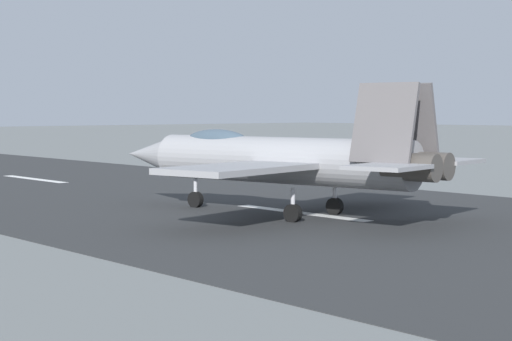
# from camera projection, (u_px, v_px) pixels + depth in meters

# --- Properties ---
(ground_plane) EXTENTS (400.00, 400.00, 0.00)m
(ground_plane) POSITION_uv_depth(u_px,v_px,m) (300.00, 213.00, 38.72)
(ground_plane) COLOR slate
(runway_strip) EXTENTS (240.00, 26.00, 0.02)m
(runway_strip) POSITION_uv_depth(u_px,v_px,m) (300.00, 213.00, 38.71)
(runway_strip) COLOR #2D2E2F
(runway_strip) RESTS_ON ground
(fighter_jet) EXTENTS (17.81, 15.17, 5.69)m
(fighter_jet) POSITION_uv_depth(u_px,v_px,m) (278.00, 159.00, 37.81)
(fighter_jet) COLOR #939397
(fighter_jet) RESTS_ON ground
(crew_person) EXTENTS (0.34, 0.69, 1.60)m
(crew_person) POSITION_uv_depth(u_px,v_px,m) (234.00, 166.00, 58.52)
(crew_person) COLOR #1E2338
(crew_person) RESTS_ON ground
(marker_cone_mid) EXTENTS (0.44, 0.44, 0.55)m
(marker_cone_mid) POSITION_uv_depth(u_px,v_px,m) (380.00, 183.00, 51.23)
(marker_cone_mid) COLOR orange
(marker_cone_mid) RESTS_ON ground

